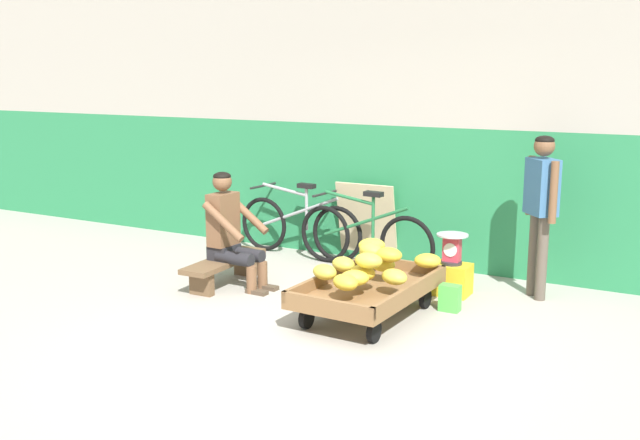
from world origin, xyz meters
name	(u,v)px	position (x,y,z in m)	size (l,w,h in m)	color
ground_plane	(288,349)	(0.00, 0.00, 0.00)	(80.00, 80.00, 0.00)	#A39E93
back_wall	(431,122)	(0.00, 2.96, 1.56)	(16.00, 0.30, 3.13)	#287F4C
banana_cart	(369,291)	(0.22, 0.97, 0.24)	(0.90, 1.47, 0.36)	brown
banana_pile	(370,264)	(0.20, 1.04, 0.47)	(0.92, 1.27, 0.27)	yellow
low_bench	(224,265)	(-1.47, 1.19, 0.20)	(0.34, 1.11, 0.27)	brown
vendor_seated	(231,230)	(-1.38, 1.18, 0.57)	(0.69, 0.49, 1.14)	brown
plastic_crate	(451,279)	(0.62, 1.97, 0.15)	(0.36, 0.28, 0.30)	gold
weighing_scale	(452,248)	(0.62, 1.97, 0.45)	(0.30, 0.30, 0.29)	#28282D
bicycle_near_left	(299,226)	(-1.41, 2.55, 0.35)	(1.66, 0.48, 0.86)	black
bicycle_far_left	(364,237)	(-0.51, 2.41, 0.35)	(1.66, 0.48, 0.86)	black
sign_board	(367,222)	(-0.65, 2.75, 0.44)	(0.70, 0.20, 0.89)	#C6B289
customer_adult	(541,198)	(1.35, 2.28, 0.95)	(0.36, 0.39, 1.53)	brown
shopping_bag	(450,298)	(0.78, 1.50, 0.12)	(0.18, 0.12, 0.24)	green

